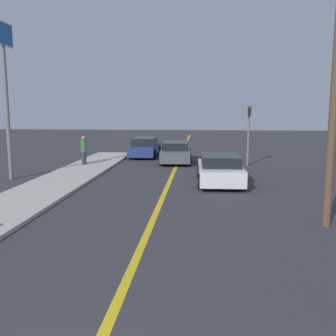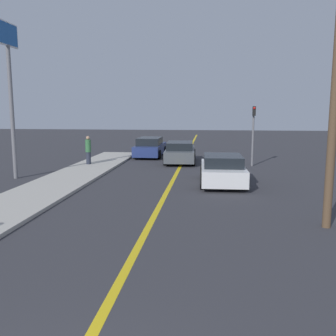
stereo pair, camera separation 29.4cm
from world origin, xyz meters
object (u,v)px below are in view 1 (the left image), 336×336
(car_ahead_center, at_px, (176,152))
(traffic_light, at_px, (249,129))
(pedestrian_far_standing, at_px, (84,150))
(utility_pole, at_px, (335,87))
(car_near_right_lane, at_px, (220,170))
(roadside_sign, at_px, (4,67))
(car_far_distant, at_px, (145,147))

(car_ahead_center, xyz_separation_m, traffic_light, (4.42, -1.10, 1.56))
(pedestrian_far_standing, bearing_deg, car_ahead_center, 22.47)
(utility_pole, bearing_deg, car_near_right_lane, 114.38)
(car_ahead_center, height_order, traffic_light, traffic_light)
(traffic_light, bearing_deg, car_near_right_lane, -108.93)
(car_near_right_lane, bearing_deg, pedestrian_far_standing, 148.15)
(traffic_light, distance_m, roadside_sign, 13.55)
(pedestrian_far_standing, bearing_deg, car_near_right_lane, -30.52)
(car_ahead_center, height_order, pedestrian_far_standing, pedestrian_far_standing)
(car_far_distant, height_order, traffic_light, traffic_light)
(car_far_distant, distance_m, traffic_light, 8.02)
(pedestrian_far_standing, distance_m, roadside_sign, 6.56)
(car_far_distant, bearing_deg, traffic_light, -29.48)
(car_near_right_lane, distance_m, roadside_sign, 11.11)
(car_ahead_center, bearing_deg, roadside_sign, -141.65)
(car_near_right_lane, height_order, pedestrian_far_standing, pedestrian_far_standing)
(car_near_right_lane, distance_m, car_far_distant, 10.78)
(car_near_right_lane, xyz_separation_m, car_ahead_center, (-2.46, 6.80, 0.00))
(car_near_right_lane, height_order, roadside_sign, roadside_sign)
(car_ahead_center, bearing_deg, car_near_right_lane, -72.41)
(traffic_light, relative_size, utility_pole, 0.45)
(car_ahead_center, height_order, utility_pole, utility_pole)
(utility_pole, bearing_deg, roadside_sign, 153.60)
(car_ahead_center, bearing_deg, pedestrian_far_standing, -159.87)
(pedestrian_far_standing, height_order, traffic_light, traffic_light)
(traffic_light, bearing_deg, utility_pole, -86.05)
(car_ahead_center, relative_size, car_far_distant, 0.99)
(utility_pole, bearing_deg, car_ahead_center, 112.07)
(car_near_right_lane, relative_size, roadside_sign, 0.58)
(car_ahead_center, distance_m, traffic_light, 4.81)
(pedestrian_far_standing, distance_m, utility_pole, 15.33)
(car_far_distant, relative_size, traffic_light, 1.29)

